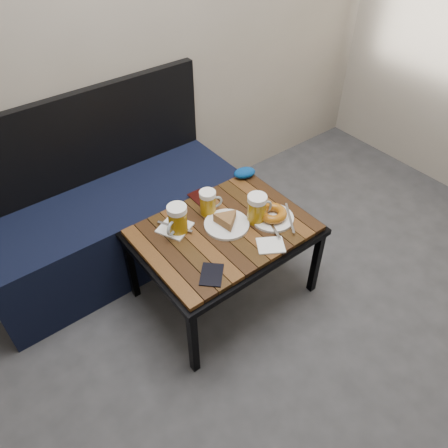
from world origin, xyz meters
TOP-DOWN VIEW (x-y plane):
  - bench at (-0.16, 1.76)m, footprint 1.40×0.50m
  - cafe_table at (0.16, 1.18)m, footprint 0.84×0.62m
  - beer_mug_left at (-0.03, 1.30)m, footprint 0.14×0.12m
  - beer_mug_centre at (0.17, 1.32)m, footprint 0.12×0.09m
  - beer_mug_right at (0.32, 1.13)m, footprint 0.14×0.10m
  - plate_pie at (0.18, 1.19)m, footprint 0.22×0.22m
  - plate_bagel at (0.39, 1.09)m, footprint 0.23×0.26m
  - napkin_left at (-0.03, 1.32)m, footprint 0.18×0.18m
  - napkin_right at (0.25, 0.95)m, footprint 0.16×0.15m
  - passport_navy at (-0.07, 0.98)m, footprint 0.16×0.16m
  - passport_burgundy at (0.20, 1.44)m, footprint 0.09×0.12m
  - knit_pouch at (0.50, 1.44)m, footprint 0.14×0.11m

SIDE VIEW (x-z plane):
  - bench at x=-0.16m, z-range -0.20..0.75m
  - cafe_table at x=0.16m, z-range 0.19..0.66m
  - passport_burgundy at x=0.20m, z-range 0.47..0.48m
  - passport_navy at x=-0.07m, z-range 0.47..0.48m
  - napkin_right at x=0.25m, z-range 0.47..0.48m
  - napkin_left at x=-0.03m, z-range 0.47..0.48m
  - plate_bagel at x=0.39m, z-range 0.47..0.52m
  - plate_pie at x=0.18m, z-range 0.47..0.53m
  - knit_pouch at x=0.50m, z-range 0.47..0.52m
  - beer_mug_centre at x=0.17m, z-range 0.47..0.60m
  - beer_mug_left at x=-0.03m, z-range 0.47..0.62m
  - beer_mug_right at x=0.32m, z-range 0.47..0.62m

